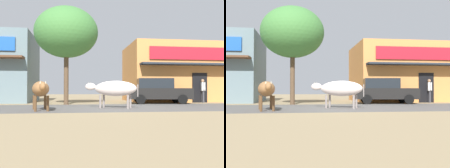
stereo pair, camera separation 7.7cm
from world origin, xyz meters
The scene contains 8 objects.
ground centered at (0.00, 0.00, 0.00)m, with size 80.00×80.00×0.00m, color #9B855F.
asphalt_road centered at (0.00, 0.00, 0.00)m, with size 72.00×5.78×0.00m, color #5B5855.
storefront_right_club centered at (6.76, 7.24, 2.23)m, with size 8.77×6.69×4.46m.
roadside_tree centered at (-2.38, 3.02, 4.41)m, with size 3.89×3.89×5.99m.
parked_hatchback_car centered at (3.57, 3.47, 0.84)m, with size 4.24×2.33×1.64m.
cow_near_brown centered at (-3.31, -1.46, 0.93)m, with size 1.10×2.60×1.28m.
cow_far_dark centered at (0.08, -0.47, 0.95)m, with size 2.63×1.59×1.34m.
pedestrian_by_shop centered at (7.09, 4.24, 0.97)m, with size 0.32×0.61×1.66m.
Camera 1 is at (-1.78, -13.16, 0.90)m, focal length 41.90 mm.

